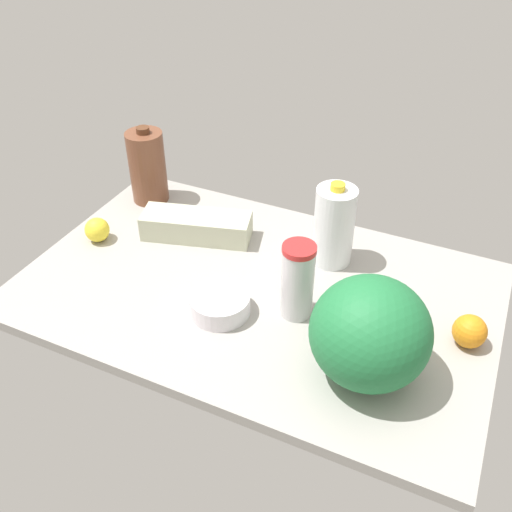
{
  "coord_description": "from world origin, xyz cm",
  "views": [
    {
      "loc": [
        47.56,
        -102.25,
        98.09
      ],
      "look_at": [
        0.0,
        0.0,
        13.0
      ],
      "focal_mm": 40.0,
      "sensor_mm": 36.0,
      "label": 1
    }
  ],
  "objects_px": {
    "milk_jug": "(334,226)",
    "orange_near_front": "(470,331)",
    "tumbler_cup": "(298,281)",
    "chocolate_milk_jug": "(147,167)",
    "mixing_bowl": "(220,304)",
    "lemon_by_jug": "(98,229)",
    "egg_carton": "(197,226)",
    "watermelon": "(370,333)"
  },
  "relations": [
    {
      "from": "milk_jug",
      "to": "orange_near_front",
      "type": "relative_size",
      "value": 3.07
    },
    {
      "from": "tumbler_cup",
      "to": "orange_near_front",
      "type": "xyz_separation_m",
      "value": [
        0.39,
        0.07,
        -0.06
      ]
    },
    {
      "from": "chocolate_milk_jug",
      "to": "tumbler_cup",
      "type": "relative_size",
      "value": 1.22
    },
    {
      "from": "milk_jug",
      "to": "chocolate_milk_jug",
      "type": "bearing_deg",
      "value": 174.07
    },
    {
      "from": "mixing_bowl",
      "to": "milk_jug",
      "type": "xyz_separation_m",
      "value": [
        0.18,
        0.31,
        0.09
      ]
    },
    {
      "from": "lemon_by_jug",
      "to": "tumbler_cup",
      "type": "bearing_deg",
      "value": -4.34
    },
    {
      "from": "egg_carton",
      "to": "lemon_by_jug",
      "type": "bearing_deg",
      "value": -167.48
    },
    {
      "from": "milk_jug",
      "to": "orange_near_front",
      "type": "distance_m",
      "value": 0.43
    },
    {
      "from": "milk_jug",
      "to": "lemon_by_jug",
      "type": "distance_m",
      "value": 0.67
    },
    {
      "from": "chocolate_milk_jug",
      "to": "lemon_by_jug",
      "type": "height_order",
      "value": "chocolate_milk_jug"
    },
    {
      "from": "egg_carton",
      "to": "tumbler_cup",
      "type": "relative_size",
      "value": 1.55
    },
    {
      "from": "chocolate_milk_jug",
      "to": "lemon_by_jug",
      "type": "relative_size",
      "value": 3.49
    },
    {
      "from": "chocolate_milk_jug",
      "to": "watermelon",
      "type": "distance_m",
      "value": 0.92
    },
    {
      "from": "egg_carton",
      "to": "orange_near_front",
      "type": "bearing_deg",
      "value": -23.89
    },
    {
      "from": "milk_jug",
      "to": "watermelon",
      "type": "relative_size",
      "value": 0.94
    },
    {
      "from": "lemon_by_jug",
      "to": "mixing_bowl",
      "type": "bearing_deg",
      "value": -15.18
    },
    {
      "from": "lemon_by_jug",
      "to": "egg_carton",
      "type": "bearing_deg",
      "value": 28.11
    },
    {
      "from": "mixing_bowl",
      "to": "tumbler_cup",
      "type": "distance_m",
      "value": 0.2
    },
    {
      "from": "mixing_bowl",
      "to": "tumbler_cup",
      "type": "xyz_separation_m",
      "value": [
        0.17,
        0.08,
        0.07
      ]
    },
    {
      "from": "tumbler_cup",
      "to": "milk_jug",
      "type": "xyz_separation_m",
      "value": [
        0.01,
        0.24,
        0.01
      ]
    },
    {
      "from": "milk_jug",
      "to": "egg_carton",
      "type": "bearing_deg",
      "value": -171.52
    },
    {
      "from": "orange_near_front",
      "to": "milk_jug",
      "type": "bearing_deg",
      "value": 156.16
    },
    {
      "from": "milk_jug",
      "to": "watermelon",
      "type": "xyz_separation_m",
      "value": [
        0.2,
        -0.35,
        0.01
      ]
    },
    {
      "from": "mixing_bowl",
      "to": "tumbler_cup",
      "type": "relative_size",
      "value": 0.74
    },
    {
      "from": "chocolate_milk_jug",
      "to": "orange_near_front",
      "type": "bearing_deg",
      "value": -13.11
    },
    {
      "from": "mixing_bowl",
      "to": "egg_carton",
      "type": "xyz_separation_m",
      "value": [
        -0.21,
        0.26,
        0.01
      ]
    },
    {
      "from": "watermelon",
      "to": "tumbler_cup",
      "type": "bearing_deg",
      "value": 150.4
    },
    {
      "from": "watermelon",
      "to": "orange_near_front",
      "type": "bearing_deg",
      "value": 44.14
    },
    {
      "from": "mixing_bowl",
      "to": "chocolate_milk_jug",
      "type": "bearing_deg",
      "value": 139.78
    },
    {
      "from": "tumbler_cup",
      "to": "milk_jug",
      "type": "bearing_deg",
      "value": 88.08
    },
    {
      "from": "chocolate_milk_jug",
      "to": "watermelon",
      "type": "height_order",
      "value": "chocolate_milk_jug"
    },
    {
      "from": "chocolate_milk_jug",
      "to": "milk_jug",
      "type": "xyz_separation_m",
      "value": [
        0.63,
        -0.07,
        -0.0
      ]
    },
    {
      "from": "mixing_bowl",
      "to": "milk_jug",
      "type": "distance_m",
      "value": 0.37
    },
    {
      "from": "mixing_bowl",
      "to": "watermelon",
      "type": "xyz_separation_m",
      "value": [
        0.37,
        -0.04,
        0.09
      ]
    },
    {
      "from": "tumbler_cup",
      "to": "watermelon",
      "type": "height_order",
      "value": "watermelon"
    },
    {
      "from": "egg_carton",
      "to": "milk_jug",
      "type": "height_order",
      "value": "milk_jug"
    },
    {
      "from": "tumbler_cup",
      "to": "mixing_bowl",
      "type": "bearing_deg",
      "value": -155.53
    },
    {
      "from": "lemon_by_jug",
      "to": "orange_near_front",
      "type": "xyz_separation_m",
      "value": [
        1.02,
        0.02,
        0.0
      ]
    },
    {
      "from": "egg_carton",
      "to": "lemon_by_jug",
      "type": "xyz_separation_m",
      "value": [
        -0.25,
        -0.13,
        -0.0
      ]
    },
    {
      "from": "mixing_bowl",
      "to": "lemon_by_jug",
      "type": "bearing_deg",
      "value": 164.82
    },
    {
      "from": "mixing_bowl",
      "to": "egg_carton",
      "type": "height_order",
      "value": "egg_carton"
    },
    {
      "from": "mixing_bowl",
      "to": "egg_carton",
      "type": "distance_m",
      "value": 0.33
    }
  ]
}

